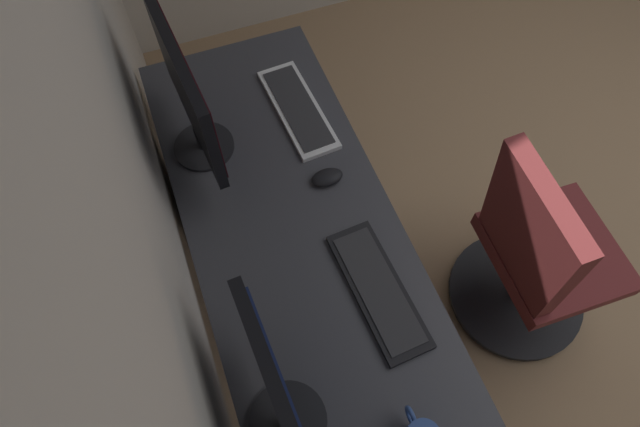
# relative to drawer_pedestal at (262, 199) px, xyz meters

# --- Properties ---
(wall_back) EXTENTS (5.00, 0.10, 2.60)m
(wall_back) POSITION_rel_drawer_pedestal_xyz_m (-0.83, 0.36, 0.95)
(wall_back) COLOR beige
(wall_back) RESTS_ON ground
(desk) EXTENTS (1.84, 0.63, 0.73)m
(desk) POSITION_rel_drawer_pedestal_xyz_m (-0.46, -0.03, 0.31)
(desk) COLOR #38383D
(desk) RESTS_ON ground
(drawer_pedestal) EXTENTS (0.40, 0.51, 0.69)m
(drawer_pedestal) POSITION_rel_drawer_pedestal_xyz_m (0.00, 0.00, 0.00)
(drawer_pedestal) COLOR #38383D
(drawer_pedestal) RESTS_ON ground
(monitor_primary) EXTENTS (0.49, 0.20, 0.41)m
(monitor_primary) POSITION_rel_drawer_pedestal_xyz_m (-0.88, 0.17, 0.62)
(monitor_primary) COLOR black
(monitor_primary) RESTS_ON desk
(monitor_secondary) EXTENTS (0.51, 0.20, 0.44)m
(monitor_secondary) POSITION_rel_drawer_pedestal_xyz_m (0.03, 0.15, 0.63)
(monitor_secondary) COLOR black
(monitor_secondary) RESTS_ON desk
(keyboard_main) EXTENTS (0.43, 0.16, 0.02)m
(keyboard_main) POSITION_rel_drawer_pedestal_xyz_m (-0.64, -0.19, 0.39)
(keyboard_main) COLOR black
(keyboard_main) RESTS_ON desk
(keyboard_spare) EXTENTS (0.43, 0.17, 0.02)m
(keyboard_spare) POSITION_rel_drawer_pedestal_xyz_m (0.07, -0.19, 0.39)
(keyboard_spare) COLOR silver
(keyboard_spare) RESTS_ON desk
(mouse_spare) EXTENTS (0.06, 0.10, 0.03)m
(mouse_spare) POSITION_rel_drawer_pedestal_xyz_m (-0.23, -0.18, 0.40)
(mouse_spare) COLOR black
(mouse_spare) RESTS_ON desk
(office_chair) EXTENTS (0.56, 0.56, 0.97)m
(office_chair) POSITION_rel_drawer_pedestal_xyz_m (-0.64, -0.82, 0.11)
(office_chair) COLOR maroon
(office_chair) RESTS_ON ground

